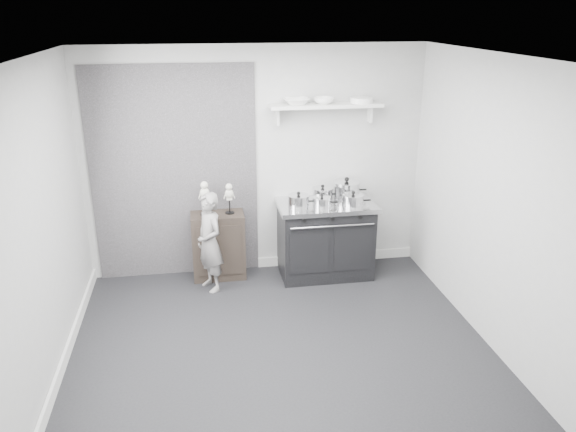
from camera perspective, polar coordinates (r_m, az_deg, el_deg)
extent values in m
plane|color=black|center=(5.56, -0.85, -13.01)|extent=(4.00, 4.00, 0.00)
cube|color=#A3A3A1|center=(6.66, -3.26, 5.44)|extent=(4.00, 0.02, 2.70)
cube|color=#A3A3A1|center=(3.35, 3.76, -10.42)|extent=(4.00, 0.02, 2.70)
cube|color=#A3A3A1|center=(5.08, -23.86, -1.15)|extent=(0.02, 3.60, 2.70)
cube|color=#A3A3A1|center=(5.59, 19.78, 1.30)|extent=(0.02, 3.60, 2.70)
cube|color=silver|center=(4.66, -1.03, 15.92)|extent=(4.00, 3.60, 0.02)
cube|color=black|center=(6.64, -11.43, 4.13)|extent=(1.90, 0.02, 2.50)
cube|color=silver|center=(7.25, 4.86, -4.18)|extent=(2.00, 0.03, 0.12)
cube|color=silver|center=(5.64, -21.76, -13.43)|extent=(0.03, 3.60, 0.12)
cube|color=silver|center=(6.52, 3.88, 11.14)|extent=(1.30, 0.26, 0.04)
cube|color=silver|center=(6.51, -1.08, 10.09)|extent=(0.03, 0.12, 0.20)
cube|color=silver|center=(6.76, 8.34, 10.26)|extent=(0.03, 0.12, 0.20)
cube|color=black|center=(6.78, 3.77, -2.50)|extent=(1.08, 0.65, 0.86)
cube|color=silver|center=(6.62, 3.87, 1.15)|extent=(1.14, 0.69, 0.05)
cube|color=black|center=(6.43, 2.18, -3.58)|extent=(0.45, 0.02, 0.56)
cube|color=black|center=(6.55, 6.62, -3.26)|extent=(0.45, 0.02, 0.56)
cylinder|color=silver|center=(6.34, 4.56, -1.05)|extent=(0.97, 0.02, 0.02)
cylinder|color=black|center=(6.26, 1.68, -0.44)|extent=(0.04, 0.03, 0.04)
cylinder|color=black|center=(6.32, 4.55, -0.27)|extent=(0.04, 0.03, 0.04)
cylinder|color=black|center=(6.41, 7.35, -0.10)|extent=(0.04, 0.03, 0.04)
cube|color=black|center=(6.75, -7.07, -2.98)|extent=(0.62, 0.36, 0.80)
imported|color=slate|center=(6.40, -7.96, -2.67)|extent=(0.43, 0.50, 1.16)
cylinder|color=silver|center=(6.42, 1.07, 1.45)|extent=(0.24, 0.24, 0.13)
cylinder|color=silver|center=(6.39, 1.08, 2.07)|extent=(0.25, 0.25, 0.02)
sphere|color=black|center=(6.38, 1.08, 2.32)|extent=(0.04, 0.04, 0.04)
cylinder|color=black|center=(6.45, 2.47, 1.52)|extent=(0.10, 0.02, 0.02)
cylinder|color=silver|center=(6.68, 3.53, 2.19)|extent=(0.24, 0.24, 0.14)
cylinder|color=silver|center=(6.65, 3.54, 2.80)|extent=(0.25, 0.25, 0.02)
sphere|color=black|center=(6.64, 3.55, 3.04)|extent=(0.04, 0.04, 0.04)
cylinder|color=black|center=(6.71, 4.85, 2.25)|extent=(0.10, 0.02, 0.02)
cylinder|color=silver|center=(6.76, 5.95, 2.59)|extent=(0.32, 0.32, 0.19)
cylinder|color=silver|center=(6.73, 5.98, 3.43)|extent=(0.33, 0.33, 0.02)
sphere|color=black|center=(6.72, 6.00, 3.72)|extent=(0.06, 0.06, 0.06)
cylinder|color=black|center=(6.81, 7.56, 2.67)|extent=(0.10, 0.02, 0.02)
cylinder|color=silver|center=(6.50, 6.62, 1.53)|extent=(0.24, 0.24, 0.13)
cylinder|color=silver|center=(6.48, 6.64, 2.11)|extent=(0.25, 0.25, 0.02)
sphere|color=black|center=(6.47, 6.65, 2.36)|extent=(0.04, 0.04, 0.04)
cylinder|color=black|center=(6.54, 7.97, 1.60)|extent=(0.10, 0.02, 0.02)
cylinder|color=silver|center=(6.44, 3.45, 1.35)|extent=(0.20, 0.20, 0.10)
cylinder|color=silver|center=(6.42, 3.46, 1.85)|extent=(0.21, 0.21, 0.02)
sphere|color=black|center=(6.41, 3.46, 2.07)|extent=(0.04, 0.04, 0.04)
cylinder|color=black|center=(6.47, 4.67, 1.42)|extent=(0.10, 0.02, 0.02)
imported|color=white|center=(6.44, 0.86, 11.58)|extent=(0.30, 0.30, 0.07)
imported|color=white|center=(6.51, 3.64, 11.63)|extent=(0.23, 0.23, 0.07)
cylinder|color=white|center=(6.62, 7.46, 11.60)|extent=(0.26, 0.26, 0.06)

